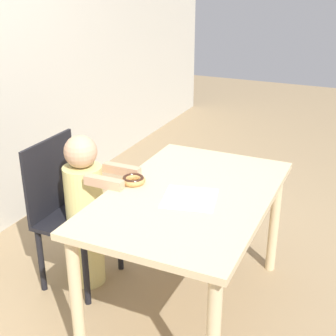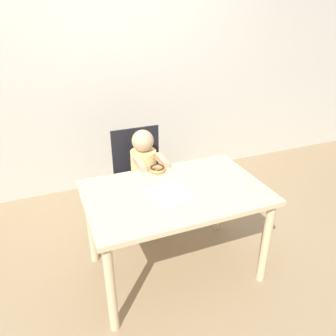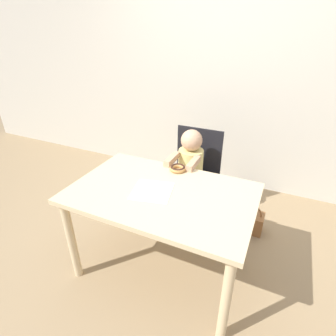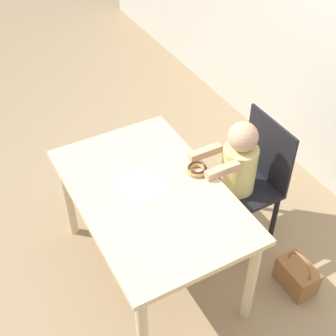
% 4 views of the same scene
% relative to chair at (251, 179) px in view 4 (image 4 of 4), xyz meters
% --- Properties ---
extents(ground_plane, '(12.00, 12.00, 0.00)m').
position_rel_chair_xyz_m(ground_plane, '(0.03, -0.75, -0.46)').
color(ground_plane, '#997F5B').
extents(dining_table, '(1.25, 0.80, 0.72)m').
position_rel_chair_xyz_m(dining_table, '(0.03, -0.75, 0.16)').
color(dining_table, beige).
rests_on(dining_table, ground_plane).
extents(chair, '(0.44, 0.38, 0.89)m').
position_rel_chair_xyz_m(chair, '(0.00, 0.00, 0.00)').
color(chair, black).
rests_on(chair, ground_plane).
extents(child_figure, '(0.24, 0.42, 0.95)m').
position_rel_chair_xyz_m(child_figure, '(-0.00, -0.12, 0.03)').
color(child_figure, '#E0D17F').
rests_on(child_figure, ground_plane).
extents(donut, '(0.13, 0.13, 0.04)m').
position_rel_chair_xyz_m(donut, '(0.01, -0.43, 0.28)').
color(donut, tan).
rests_on(donut, dining_table).
extents(napkin, '(0.31, 0.31, 0.00)m').
position_rel_chair_xyz_m(napkin, '(-0.03, -0.78, 0.26)').
color(napkin, white).
rests_on(napkin, dining_table).
extents(handbag, '(0.26, 0.16, 0.29)m').
position_rel_chair_xyz_m(handbag, '(0.57, -0.01, -0.37)').
color(handbag, brown).
rests_on(handbag, ground_plane).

